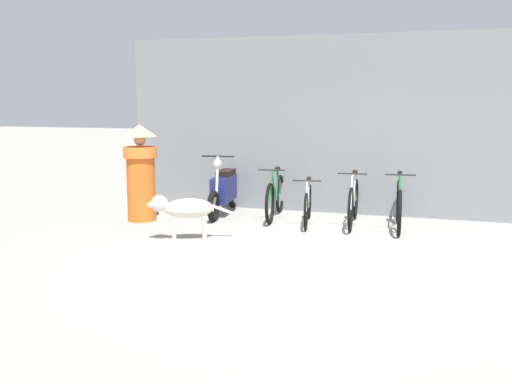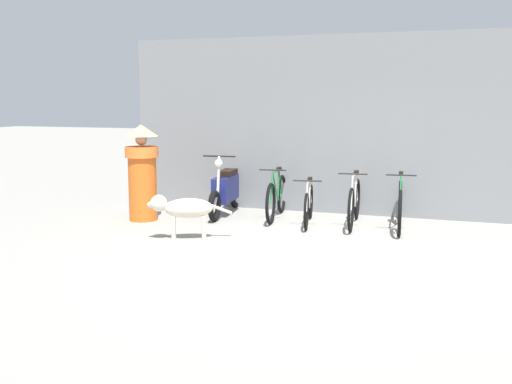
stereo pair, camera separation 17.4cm
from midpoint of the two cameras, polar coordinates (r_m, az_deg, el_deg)
name	(u,v)px [view 2 (the right image)]	position (r m, az deg, el deg)	size (l,w,h in m)	color
ground_plane	(296,260)	(7.87, 4.49, -6.47)	(60.00, 60.00, 0.00)	gray
shop_wall_back	(347,125)	(10.97, 9.08, 6.28)	(8.28, 0.20, 3.21)	slate
bicycle_0	(276,197)	(10.49, 2.44, -0.52)	(0.46, 1.76, 0.91)	black
bicycle_1	(309,205)	(10.05, 5.53, -1.20)	(0.46, 1.57, 0.79)	black
bicycle_2	(354,203)	(10.04, 9.83, -1.02)	(0.46, 1.78, 0.92)	black
bicycle_3	(400,206)	(9.92, 14.04, -1.26)	(0.46, 1.81, 0.93)	black
motorcycle	(225,190)	(10.83, -2.47, 0.17)	(0.58, 1.90, 1.11)	black
stray_dog	(183,209)	(8.92, -6.42, -1.57)	(1.17, 0.63, 0.68)	beige
person_in_robes	(142,170)	(10.42, -10.31, 2.04)	(0.73, 0.73, 1.65)	orange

